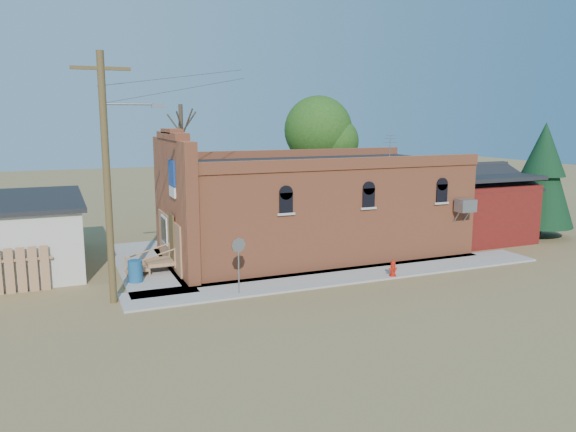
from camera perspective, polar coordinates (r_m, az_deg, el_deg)
name	(u,v)px	position (r m, az deg, el deg)	size (l,w,h in m)	color
ground	(327,286)	(22.94, 4.01, -7.11)	(120.00, 120.00, 0.00)	olive
sidewalk_south	(349,275)	(24.37, 6.24, -6.03)	(19.00, 2.20, 0.08)	#9E9991
sidewalk_west	(146,265)	(26.69, -14.21, -4.87)	(2.60, 10.00, 0.08)	#9E9991
brick_bar	(308,207)	(27.95, 2.05, 0.91)	(16.40, 7.97, 6.30)	#C8643D
red_shed	(467,198)	(33.26, 17.68, 1.78)	(5.40, 6.40, 4.30)	#58140F
utility_pole	(108,173)	(20.95, -17.80, 4.14)	(3.12, 0.26, 9.00)	brown
tree_bare_near	(181,131)	(33.32, -10.79, 8.46)	(2.80, 2.80, 7.65)	#4B3B2B
tree_leafy	(318,130)	(36.71, 3.07, 8.69)	(4.40, 4.40, 8.15)	#4B3B2B
evergreen_tree	(543,172)	(34.78, 24.47, 4.08)	(3.60, 3.60, 6.50)	#4B3B2B
fire_hydrant	(393,268)	(24.33, 10.62, -5.26)	(0.39, 0.38, 0.67)	#B6170A
stop_sign	(238,250)	(21.39, -5.06, -3.50)	(0.59, 0.18, 2.19)	gray
trash_barrel	(135,271)	(23.91, -15.24, -5.42)	(0.58, 0.58, 0.90)	#195180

